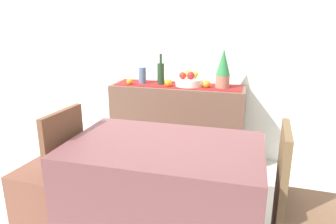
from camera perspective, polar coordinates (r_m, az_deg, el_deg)
ground_plane at (r=2.69m, az=-3.33°, el=-16.80°), size 6.40×6.40×0.02m
room_wall_rear at (r=3.38m, az=2.82°, el=14.57°), size 6.40×0.06×2.70m
sideboard_console at (r=3.30m, az=1.75°, el=-2.11°), size 1.37×0.42×0.82m
table_runner at (r=3.19m, az=1.82°, el=4.93°), size 1.29×0.32×0.01m
fruit_bowl at (r=3.16m, az=3.89°, el=5.50°), size 0.28×0.28×0.07m
apple_right at (r=3.22m, az=3.70°, el=7.06°), size 0.08×0.08×0.08m
apple_upper at (r=3.12m, az=2.72°, el=6.70°), size 0.07×0.07×0.07m
apple_rear at (r=3.11m, az=4.22°, el=6.71°), size 0.08×0.08×0.08m
apple_left at (r=3.21m, az=5.04°, el=6.90°), size 0.07×0.07×0.07m
wine_bottle at (r=3.22m, az=-1.33°, el=7.14°), size 0.07×0.07×0.32m
ceramic_vase at (r=3.29m, az=-4.73°, el=6.69°), size 0.08×0.08×0.17m
potted_plant at (r=3.09m, az=10.09°, el=7.90°), size 0.14×0.14×0.39m
orange_loose_mid at (r=3.09m, az=7.12°, el=5.07°), size 0.08×0.08×0.08m
orange_loose_end at (r=3.12m, az=0.08°, el=5.33°), size 0.08×0.08×0.08m
orange_loose_near_bowl at (r=3.24m, az=-7.08°, el=5.53°), size 0.07×0.07×0.07m
dining_table at (r=2.08m, az=-0.69°, el=-15.34°), size 1.19×0.76×0.74m
chair_near_window at (r=2.47m, az=-20.81°, el=-13.67°), size 0.43×0.43×0.90m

